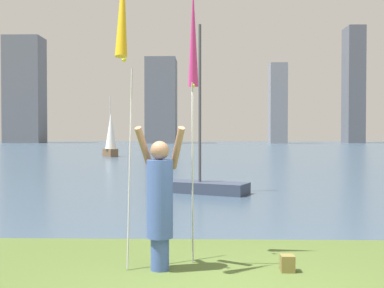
{
  "coord_description": "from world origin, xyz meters",
  "views": [
    {
      "loc": [
        -0.26,
        -5.29,
        1.91
      ],
      "look_at": [
        -0.74,
        13.86,
        1.5
      ],
      "focal_mm": 42.51,
      "sensor_mm": 36.0,
      "label": 1
    }
  ],
  "objects": [
    {
      "name": "skyline_tower_1",
      "position": [
        -9.2,
        91.39,
        8.94
      ],
      "size": [
        6.33,
        7.47,
        17.89
      ],
      "color": "slate",
      "rests_on": "ground"
    },
    {
      "name": "kite_flag_right",
      "position": [
        -0.42,
        1.69,
        3.34
      ],
      "size": [
        0.16,
        0.85,
        4.18
      ],
      "color": "#B2B2B7",
      "rests_on": "ground"
    },
    {
      "name": "skyline_tower_2",
      "position": [
        15.37,
        90.77,
        8.35
      ],
      "size": [
        3.54,
        4.21,
        16.7
      ],
      "color": "gray",
      "rests_on": "ground"
    },
    {
      "name": "skyline_tower_3",
      "position": [
        32.54,
        94.96,
        12.6
      ],
      "size": [
        3.66,
        5.34,
        25.19
      ],
      "color": "#565B66",
      "rests_on": "ground"
    },
    {
      "name": "sailboat_6",
      "position": [
        -0.38,
        9.48,
        0.29
      ],
      "size": [
        3.28,
        2.19,
        5.47
      ],
      "color": "#333D51",
      "rests_on": "ground"
    },
    {
      "name": "ground",
      "position": [
        0.0,
        50.95,
        -0.06
      ],
      "size": [
        120.0,
        138.0,
        0.12
      ],
      "color": "#475B28"
    },
    {
      "name": "kite_flag_left",
      "position": [
        -1.33,
        0.71,
        3.51
      ],
      "size": [
        0.16,
        0.98,
        4.29
      ],
      "color": "#B2B2B7",
      "rests_on": "ground"
    },
    {
      "name": "person",
      "position": [
        -0.87,
        1.05,
        1.0
      ],
      "size": [
        0.74,
        0.55,
        2.03
      ],
      "rotation": [
        0.0,
        0.0,
        0.35
      ],
      "color": "#3F59A5",
      "rests_on": "ground"
    },
    {
      "name": "sailboat_4",
      "position": [
        -8.18,
        33.27,
        1.77
      ],
      "size": [
        1.62,
        1.98,
        5.24
      ],
      "color": "brown",
      "rests_on": "ground"
    },
    {
      "name": "bag",
      "position": [
        0.91,
        1.01,
        0.11
      ],
      "size": [
        0.19,
        0.18,
        0.23
      ],
      "color": "olive",
      "rests_on": "ground"
    },
    {
      "name": "skyline_tower_0",
      "position": [
        -39.62,
        93.9,
        11.61
      ],
      "size": [
        7.97,
        5.67,
        23.23
      ],
      "color": "slate",
      "rests_on": "ground"
    }
  ]
}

